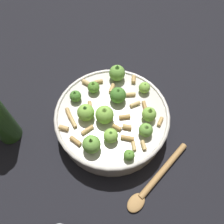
# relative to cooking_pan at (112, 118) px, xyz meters

# --- Properties ---
(ground_plane) EXTENTS (2.40, 2.40, 0.00)m
(ground_plane) POSITION_rel_cooking_pan_xyz_m (0.00, 0.00, -0.04)
(ground_plane) COLOR black
(cooking_pan) EXTENTS (0.31, 0.31, 0.13)m
(cooking_pan) POSITION_rel_cooking_pan_xyz_m (0.00, 0.00, 0.00)
(cooking_pan) COLOR beige
(cooking_pan) RESTS_ON ground
(wooden_spoon) EXTENTS (0.17, 0.20, 0.02)m
(wooden_spoon) POSITION_rel_cooking_pan_xyz_m (0.17, 0.09, -0.04)
(wooden_spoon) COLOR #B2844C
(wooden_spoon) RESTS_ON ground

